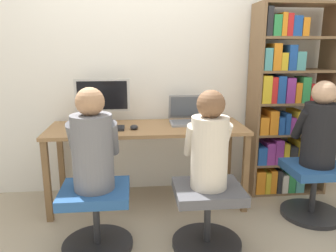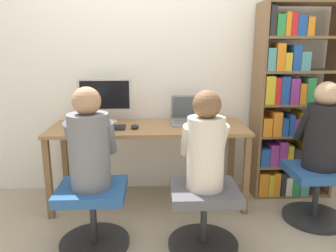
{
  "view_description": "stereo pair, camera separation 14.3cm",
  "coord_description": "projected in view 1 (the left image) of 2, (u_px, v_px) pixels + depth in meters",
  "views": [
    {
      "loc": [
        -0.1,
        -2.53,
        1.41
      ],
      "look_at": [
        0.17,
        0.12,
        0.78
      ],
      "focal_mm": 35.0,
      "sensor_mm": 36.0,
      "label": 1
    },
    {
      "loc": [
        0.04,
        -2.54,
        1.41
      ],
      "look_at": [
        0.17,
        0.12,
        0.78
      ],
      "focal_mm": 35.0,
      "sensor_mm": 36.0,
      "label": 2
    }
  ],
  "objects": [
    {
      "name": "ground_plane",
      "position": [
        150.0,
        218.0,
        2.79
      ],
      "size": [
        14.0,
        14.0,
        0.0
      ],
      "primitive_type": "plane",
      "color": "tan"
    },
    {
      "name": "wall_back",
      "position": [
        145.0,
        60.0,
        3.14
      ],
      "size": [
        10.0,
        0.05,
        2.6
      ],
      "color": "white",
      "rests_on": "ground_plane"
    },
    {
      "name": "desk",
      "position": [
        147.0,
        135.0,
        2.93
      ],
      "size": [
        1.74,
        0.61,
        0.73
      ],
      "color": "olive",
      "rests_on": "ground_plane"
    },
    {
      "name": "desktop_monitor",
      "position": [
        103.0,
        100.0,
        2.99
      ],
      "size": [
        0.5,
        0.2,
        0.41
      ],
      "color": "beige",
      "rests_on": "desk"
    },
    {
      "name": "laptop",
      "position": [
        186.0,
        117.0,
        3.04
      ],
      "size": [
        0.31,
        0.31,
        0.25
      ],
      "color": "gray",
      "rests_on": "desk"
    },
    {
      "name": "keyboard",
      "position": [
        101.0,
        128.0,
        2.8
      ],
      "size": [
        0.39,
        0.15,
        0.03
      ],
      "color": "#232326",
      "rests_on": "desk"
    },
    {
      "name": "computer_mouse_by_keyboard",
      "position": [
        134.0,
        127.0,
        2.82
      ],
      "size": [
        0.07,
        0.11,
        0.04
      ],
      "color": "black",
      "rests_on": "desk"
    },
    {
      "name": "office_chair_left",
      "position": [
        96.0,
        214.0,
        2.32
      ],
      "size": [
        0.51,
        0.51,
        0.46
      ],
      "color": "#262628",
      "rests_on": "ground_plane"
    },
    {
      "name": "office_chair_right",
      "position": [
        208.0,
        213.0,
        2.35
      ],
      "size": [
        0.51,
        0.51,
        0.46
      ],
      "color": "#262628",
      "rests_on": "ground_plane"
    },
    {
      "name": "person_at_monitor",
      "position": [
        92.0,
        145.0,
        2.21
      ],
      "size": [
        0.34,
        0.32,
        0.7
      ],
      "color": "slate",
      "rests_on": "office_chair_left"
    },
    {
      "name": "person_at_laptop",
      "position": [
        210.0,
        144.0,
        2.23
      ],
      "size": [
        0.31,
        0.3,
        0.68
      ],
      "color": "beige",
      "rests_on": "office_chair_right"
    },
    {
      "name": "bookshelf",
      "position": [
        283.0,
        109.0,
        3.14
      ],
      "size": [
        0.74,
        0.33,
        1.81
      ],
      "color": "brown",
      "rests_on": "ground_plane"
    },
    {
      "name": "office_chair_side",
      "position": [
        314.0,
        187.0,
        2.77
      ],
      "size": [
        0.51,
        0.51,
        0.46
      ],
      "color": "#262628",
      "rests_on": "ground_plane"
    },
    {
      "name": "person_near_shelf",
      "position": [
        320.0,
        128.0,
        2.66
      ],
      "size": [
        0.34,
        0.32,
        0.7
      ],
      "color": "black",
      "rests_on": "office_chair_side"
    }
  ]
}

